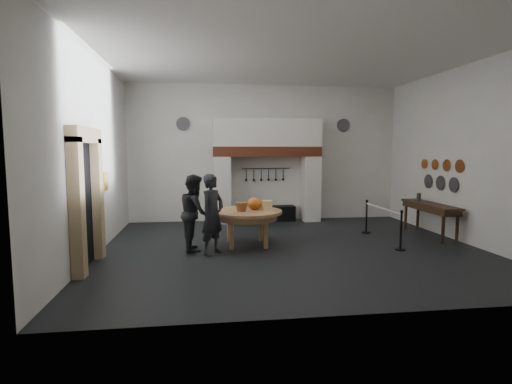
{
  "coord_description": "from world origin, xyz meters",
  "views": [
    {
      "loc": [
        -2.1,
        -9.27,
        2.36
      ],
      "look_at": [
        -0.82,
        0.22,
        1.35
      ],
      "focal_mm": 28.0,
      "sensor_mm": 36.0,
      "label": 1
    }
  ],
  "objects": [
    {
      "name": "floor",
      "position": [
        0.0,
        0.0,
        0.0
      ],
      "size": [
        9.0,
        8.0,
        0.02
      ],
      "primitive_type": "cube",
      "color": "black",
      "rests_on": "ground"
    },
    {
      "name": "ceiling",
      "position": [
        0.0,
        0.0,
        4.5
      ],
      "size": [
        9.0,
        8.0,
        0.02
      ],
      "primitive_type": "cube",
      "color": "silver",
      "rests_on": "wall_back"
    },
    {
      "name": "wall_back",
      "position": [
        0.0,
        4.0,
        2.25
      ],
      "size": [
        9.0,
        0.02,
        4.5
      ],
      "primitive_type": "cube",
      "color": "white",
      "rests_on": "floor"
    },
    {
      "name": "wall_front",
      "position": [
        0.0,
        -4.0,
        2.25
      ],
      "size": [
        9.0,
        0.02,
        4.5
      ],
      "primitive_type": "cube",
      "color": "white",
      "rests_on": "floor"
    },
    {
      "name": "wall_left",
      "position": [
        -4.5,
        0.0,
        2.25
      ],
      "size": [
        0.02,
        8.0,
        4.5
      ],
      "primitive_type": "cube",
      "color": "white",
      "rests_on": "floor"
    },
    {
      "name": "wall_right",
      "position": [
        4.5,
        0.0,
        2.25
      ],
      "size": [
        0.02,
        8.0,
        4.5
      ],
      "primitive_type": "cube",
      "color": "white",
      "rests_on": "floor"
    },
    {
      "name": "chimney_pier_left",
      "position": [
        -1.48,
        3.65,
        1.07
      ],
      "size": [
        0.55,
        0.7,
        2.15
      ],
      "primitive_type": "cube",
      "color": "silver",
      "rests_on": "floor"
    },
    {
      "name": "chimney_pier_right",
      "position": [
        1.48,
        3.65,
        1.07
      ],
      "size": [
        0.55,
        0.7,
        2.15
      ],
      "primitive_type": "cube",
      "color": "silver",
      "rests_on": "floor"
    },
    {
      "name": "hearth_brick_band",
      "position": [
        0.0,
        3.65,
        2.31
      ],
      "size": [
        3.5,
        0.72,
        0.32
      ],
      "primitive_type": "cube",
      "color": "#9E442B",
      "rests_on": "chimney_pier_left"
    },
    {
      "name": "chimney_hood",
      "position": [
        0.0,
        3.65,
        2.92
      ],
      "size": [
        3.5,
        0.7,
        0.9
      ],
      "primitive_type": "cube",
      "color": "silver",
      "rests_on": "hearth_brick_band"
    },
    {
      "name": "iron_range",
      "position": [
        0.0,
        3.72,
        0.25
      ],
      "size": [
        1.9,
        0.45,
        0.5
      ],
      "primitive_type": "cube",
      "color": "black",
      "rests_on": "floor"
    },
    {
      "name": "utensil_rail",
      "position": [
        0.0,
        3.92,
        1.75
      ],
      "size": [
        1.6,
        0.02,
        0.02
      ],
      "primitive_type": "cylinder",
      "rotation": [
        0.0,
        1.57,
        0.0
      ],
      "color": "black",
      "rests_on": "wall_back"
    },
    {
      "name": "door_recess",
      "position": [
        -4.47,
        -1.0,
        1.25
      ],
      "size": [
        0.04,
        1.1,
        2.5
      ],
      "primitive_type": "cube",
      "color": "black",
      "rests_on": "floor"
    },
    {
      "name": "door_jamb_near",
      "position": [
        -4.38,
        -1.7,
        1.3
      ],
      "size": [
        0.22,
        0.3,
        2.6
      ],
      "primitive_type": "cube",
      "color": "tan",
      "rests_on": "floor"
    },
    {
      "name": "door_jamb_far",
      "position": [
        -4.38,
        -0.3,
        1.3
      ],
      "size": [
        0.22,
        0.3,
        2.6
      ],
      "primitive_type": "cube",
      "color": "tan",
      "rests_on": "floor"
    },
    {
      "name": "door_lintel",
      "position": [
        -4.38,
        -1.0,
        2.65
      ],
      "size": [
        0.22,
        1.7,
        0.3
      ],
      "primitive_type": "cube",
      "color": "tan",
      "rests_on": "door_jamb_near"
    },
    {
      "name": "wall_plaque",
      "position": [
        -4.45,
        0.8,
        1.6
      ],
      "size": [
        0.05,
        0.34,
        0.44
      ],
      "primitive_type": "cube",
      "color": "gold",
      "rests_on": "wall_left"
    },
    {
      "name": "work_table",
      "position": [
        -1.02,
        0.42,
        0.84
      ],
      "size": [
        2.2,
        2.2,
        0.07
      ],
      "primitive_type": "cylinder",
      "rotation": [
        0.0,
        0.0,
        0.32
      ],
      "color": "tan",
      "rests_on": "floor"
    },
    {
      "name": "pumpkin",
      "position": [
        -0.82,
        0.52,
        1.03
      ],
      "size": [
        0.36,
        0.36,
        0.31
      ],
      "primitive_type": "ellipsoid",
      "color": "#C6761C",
      "rests_on": "work_table"
    },
    {
      "name": "cheese_block_big",
      "position": [
        -0.52,
        0.37,
        0.99
      ],
      "size": [
        0.22,
        0.22,
        0.24
      ],
      "primitive_type": "cube",
      "color": "#EFD58F",
      "rests_on": "work_table"
    },
    {
      "name": "cheese_block_small",
      "position": [
        -0.54,
        0.67,
        0.97
      ],
      "size": [
        0.18,
        0.18,
        0.2
      ],
      "primitive_type": "cube",
      "color": "#D4C47F",
      "rests_on": "work_table"
    },
    {
      "name": "wicker_basket",
      "position": [
        -1.17,
        0.27,
        0.98
      ],
      "size": [
        0.4,
        0.4,
        0.22
      ],
      "primitive_type": "cone",
      "rotation": [
        3.14,
        0.0,
        0.32
      ],
      "color": "olive",
      "rests_on": "work_table"
    },
    {
      "name": "bread_loaf",
      "position": [
        -1.12,
        0.77,
        0.94
      ],
      "size": [
        0.31,
        0.18,
        0.13
      ],
      "primitive_type": "ellipsoid",
      "color": "olive",
      "rests_on": "work_table"
    },
    {
      "name": "visitor_near",
      "position": [
        -1.89,
        -0.31,
        0.91
      ],
      "size": [
        0.77,
        0.79,
        1.83
      ],
      "primitive_type": "imported",
      "rotation": [
        0.0,
        0.0,
        0.85
      ],
      "color": "black",
      "rests_on": "floor"
    },
    {
      "name": "visitor_far",
      "position": [
        -2.29,
        0.09,
        0.9
      ],
      "size": [
        0.75,
        0.92,
        1.79
      ],
      "primitive_type": "imported",
      "rotation": [
        0.0,
        0.0,
        1.65
      ],
      "color": "black",
      "rests_on": "floor"
    },
    {
      "name": "side_table",
      "position": [
        4.1,
        0.86,
        0.87
      ],
      "size": [
        0.55,
        2.2,
        0.06
      ],
      "primitive_type": "cube",
      "color": "#342013",
      "rests_on": "floor"
    },
    {
      "name": "pewter_jug",
      "position": [
        4.1,
        1.46,
        1.01
      ],
      "size": [
        0.12,
        0.12,
        0.22
      ],
      "primitive_type": "cylinder",
      "color": "#49484D",
      "rests_on": "side_table"
    },
    {
      "name": "copper_pan_a",
      "position": [
        4.46,
        0.2,
        1.95
      ],
      "size": [
        0.03,
        0.34,
        0.34
      ],
      "primitive_type": "cylinder",
      "rotation": [
        0.0,
        1.57,
        0.0
      ],
      "color": "#C6662D",
      "rests_on": "wall_right"
    },
    {
      "name": "copper_pan_b",
      "position": [
        4.46,
        0.75,
        1.95
      ],
      "size": [
        0.03,
        0.32,
        0.32
      ],
      "primitive_type": "cylinder",
      "rotation": [
        0.0,
        1.57,
        0.0
      ],
      "color": "#C6662D",
      "rests_on": "wall_right"
    },
    {
      "name": "copper_pan_c",
      "position": [
        4.46,
        1.3,
        1.95
      ],
      "size": [
        0.03,
        0.3,
        0.3
      ],
      "primitive_type": "cylinder",
      "rotation": [
        0.0,
        1.57,
        0.0
      ],
      "color": "#C6662D",
      "rests_on": "wall_right"
    },
    {
      "name": "copper_pan_d",
      "position": [
        4.46,
        1.85,
        1.95
      ],
      "size": [
        0.03,
        0.28,
        0.28
      ],
      "primitive_type": "cylinder",
      "rotation": [
        0.0,
        1.57,
        0.0
      ],
      "color": "#C6662D",
      "rests_on": "wall_right"
    },
    {
      "name": "pewter_plate_left",
      "position": [
        4.46,
        0.4,
        1.45
      ],
      "size": [
        0.03,
        0.4,
        0.4
      ],
      "primitive_type": "cylinder",
      "rotation": [
        0.0,
        1.57,
        0.0
      ],
      "color": "#4C4C51",
      "rests_on": "wall_right"
    },
    {
      "name": "pewter_plate_mid",
      "position": [
        4.46,
        1.0,
        1.45
      ],
      "size": [
        0.03,
        0.4,
        0.4
      ],
      "primitive_type": "cylinder",
      "rotation": [
        0.0,
        1.57,
        0.0
      ],
      "color": "#4C4C51",
      "rests_on": "wall_right"
    },
    {
      "name": "pewter_plate_right",
      "position": [
        4.46,
        1.6,
        1.45
      ],
      "size": [
        0.03,
        0.4,
        0.4
      ],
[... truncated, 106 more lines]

